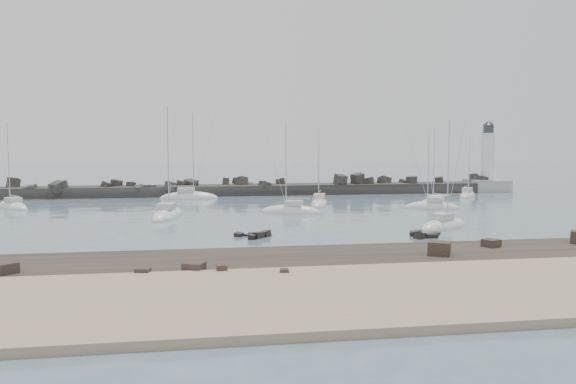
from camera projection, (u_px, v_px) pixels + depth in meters
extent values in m
plane|color=slate|center=(276.00, 224.00, 65.57)|extent=(400.00, 400.00, 0.00)
cube|color=tan|center=(348.00, 299.00, 34.09)|extent=(140.00, 14.00, 1.00)
cube|color=#2A231D|center=(314.00, 264.00, 43.93)|extent=(140.00, 12.00, 0.70)
cube|color=#2A231D|center=(143.00, 271.00, 39.03)|extent=(1.13, 0.99, 0.42)
cube|color=#2A231D|center=(5.00, 268.00, 39.30)|extent=(2.01, 2.03, 0.75)
cube|color=#2A231D|center=(284.00, 271.00, 38.99)|extent=(0.70, 0.72, 0.37)
cube|color=#2A231D|center=(222.00, 268.00, 39.64)|extent=(0.75, 0.83, 0.52)
cube|color=#2A231D|center=(194.00, 267.00, 40.02)|extent=(1.79, 1.65, 0.58)
cube|color=#2A231D|center=(439.00, 248.00, 45.69)|extent=(2.22, 2.10, 1.08)
cube|color=#2A231D|center=(491.00, 243.00, 49.29)|extent=(1.68, 1.69, 0.65)
cube|color=black|center=(239.00, 235.00, 56.78)|extent=(1.12, 1.15, 0.68)
cube|color=black|center=(257.00, 237.00, 55.79)|extent=(1.71, 1.78, 1.04)
cube|color=black|center=(249.00, 237.00, 57.11)|extent=(1.05, 0.99, 0.59)
cube|color=black|center=(256.00, 238.00, 56.23)|extent=(1.21, 1.08, 1.21)
cube|color=black|center=(265.00, 234.00, 56.84)|extent=(1.45, 1.34, 0.97)
cube|color=black|center=(252.00, 237.00, 55.04)|extent=(0.91, 0.96, 0.71)
cube|color=black|center=(436.00, 235.00, 58.25)|extent=(1.17, 1.19, 0.56)
cube|color=black|center=(416.00, 235.00, 57.16)|extent=(1.68, 1.54, 1.25)
cube|color=black|center=(420.00, 236.00, 55.39)|extent=(1.15, 1.14, 0.90)
cube|color=black|center=(419.00, 239.00, 55.64)|extent=(1.20, 1.26, 0.90)
cube|color=black|center=(431.00, 238.00, 56.10)|extent=(1.25, 1.15, 0.97)
cube|color=#282624|center=(207.00, 194.00, 101.77)|extent=(115.00, 6.00, 3.20)
cube|color=#282624|center=(131.00, 184.00, 100.02)|extent=(1.79, 1.81, 1.08)
cube|color=#282624|center=(238.00, 182.00, 104.61)|extent=(2.34, 2.04, 1.67)
cube|color=#282624|center=(171.00, 186.00, 98.26)|extent=(2.44, 2.60, 2.01)
cube|color=#282624|center=(358.00, 179.00, 105.53)|extent=(2.76, 2.81, 2.47)
cube|color=#282624|center=(357.00, 179.00, 108.55)|extent=(2.76, 2.49, 2.58)
cube|color=#282624|center=(226.00, 182.00, 103.96)|extent=(1.37, 1.74, 1.64)
cube|color=#282624|center=(191.00, 185.00, 100.64)|extent=(2.79, 2.99, 2.27)
cube|color=#282624|center=(146.00, 188.00, 97.86)|extent=(1.29, 1.24, 1.01)
cube|color=#282624|center=(265.00, 186.00, 101.34)|extent=(2.63, 2.58, 1.81)
cube|color=#282624|center=(404.00, 182.00, 108.74)|extent=(1.87, 2.20, 1.55)
cube|color=#282624|center=(383.00, 182.00, 106.95)|extent=(2.30, 2.34, 1.47)
cube|color=#282624|center=(367.00, 182.00, 106.12)|extent=(3.23, 2.98, 2.23)
cube|color=#282624|center=(242.00, 183.00, 103.02)|extent=(2.46, 2.94, 2.60)
cube|color=#282624|center=(62.00, 186.00, 96.01)|extent=(2.18, 2.35, 2.07)
cube|color=#282624|center=(482.00, 180.00, 109.34)|extent=(3.02, 2.90, 2.01)
cube|color=#282624|center=(412.00, 180.00, 106.92)|extent=(2.01, 2.04, 1.59)
cube|color=#282624|center=(439.00, 181.00, 108.83)|extent=(2.10, 1.92, 1.72)
cube|color=#282624|center=(250.00, 185.00, 104.11)|extent=(1.20, 1.42, 1.17)
cube|color=#282624|center=(153.00, 187.00, 98.65)|extent=(1.48, 1.77, 0.85)
cube|color=#282624|center=(191.00, 184.00, 103.39)|extent=(2.04, 2.17, 2.10)
cube|color=#282624|center=(184.00, 185.00, 100.78)|extent=(2.97, 2.81, 1.99)
cube|color=#282624|center=(31.00, 189.00, 95.11)|extent=(1.95, 2.33, 1.76)
cube|color=#282624|center=(384.00, 182.00, 107.50)|extent=(2.70, 2.75, 2.58)
cube|color=#282624|center=(340.00, 180.00, 103.88)|extent=(2.40, 2.70, 2.39)
cube|color=#282624|center=(13.00, 184.00, 97.54)|extent=(2.36, 2.37, 2.69)
cube|color=#282624|center=(116.00, 184.00, 100.52)|extent=(2.22, 2.03, 1.83)
cube|color=#282624|center=(57.00, 187.00, 95.16)|extent=(2.91, 3.10, 2.25)
cube|color=#282624|center=(106.00, 187.00, 98.35)|extent=(2.35, 2.04, 2.11)
cube|color=#282624|center=(281.00, 183.00, 105.44)|extent=(2.21, 1.99, 1.99)
cube|color=#282624|center=(139.00, 188.00, 97.62)|extent=(1.91, 2.14, 1.52)
cube|color=#282624|center=(474.00, 179.00, 109.90)|extent=(2.36, 2.65, 2.20)
cube|color=#282624|center=(482.00, 182.00, 109.81)|extent=(1.51, 1.39, 1.23)
cube|color=#282624|center=(488.00, 180.00, 111.18)|extent=(1.55, 1.40, 1.12)
cube|color=#9D9D98|center=(487.00, 187.00, 110.23)|extent=(7.00, 7.00, 3.00)
cylinder|color=white|center=(488.00, 157.00, 109.71)|extent=(2.50, 2.50, 9.00)
cylinder|color=white|center=(488.00, 134.00, 109.32)|extent=(3.20, 3.20, 0.25)
cylinder|color=#31353B|center=(488.00, 129.00, 109.24)|extent=(2.00, 2.00, 1.60)
cone|color=#31353B|center=(489.00, 123.00, 109.13)|extent=(2.20, 2.20, 1.00)
ellipsoid|color=white|center=(12.00, 208.00, 81.62)|extent=(7.27, 8.28, 2.08)
cube|color=silver|center=(13.00, 200.00, 81.22)|extent=(2.80, 2.91, 0.64)
cylinder|color=silver|center=(9.00, 162.00, 81.50)|extent=(0.11, 0.11, 11.41)
cylinder|color=silver|center=(15.00, 196.00, 80.77)|extent=(2.15, 2.72, 0.09)
ellipsoid|color=white|center=(168.00, 217.00, 71.59)|extent=(5.11, 10.02, 2.42)
cube|color=silver|center=(166.00, 206.00, 70.99)|extent=(2.50, 3.06, 0.77)
cylinder|color=silver|center=(168.00, 158.00, 71.70)|extent=(0.13, 0.13, 12.95)
cylinder|color=silver|center=(165.00, 201.00, 70.26)|extent=(0.99, 3.76, 0.11)
ellipsoid|color=white|center=(189.00, 198.00, 95.34)|extent=(10.07, 3.81, 2.44)
cube|color=silver|center=(186.00, 190.00, 95.18)|extent=(2.91, 2.20, 0.76)
cylinder|color=silver|center=(193.00, 153.00, 94.73)|extent=(0.13, 0.13, 13.31)
cylinder|color=silver|center=(182.00, 186.00, 95.06)|extent=(3.94, 0.41, 0.11)
ellipsoid|color=white|center=(291.00, 213.00, 75.90)|extent=(8.63, 5.44, 2.19)
cube|color=silver|center=(294.00, 203.00, 75.70)|extent=(2.77, 2.40, 0.72)
cylinder|color=silver|center=(286.00, 164.00, 75.48)|extent=(0.12, 0.12, 11.16)
cylinder|color=silver|center=(298.00, 198.00, 75.52)|extent=(3.11, 1.32, 0.10)
ellipsoid|color=white|center=(319.00, 205.00, 85.05)|extent=(4.78, 8.19, 2.19)
cube|color=silver|center=(319.00, 196.00, 85.32)|extent=(2.19, 2.58, 0.76)
cylinder|color=silver|center=(319.00, 164.00, 83.89)|extent=(0.13, 0.13, 10.56)
cylinder|color=silver|center=(320.00, 191.00, 85.80)|extent=(1.09, 3.00, 0.11)
ellipsoid|color=white|center=(444.00, 227.00, 62.54)|extent=(8.22, 6.74, 2.16)
cube|color=silver|center=(442.00, 216.00, 62.14)|extent=(2.83, 2.67, 0.71)
cylinder|color=silver|center=(448.00, 169.00, 62.42)|extent=(0.12, 0.12, 11.10)
cylinder|color=silver|center=(439.00, 211.00, 61.69)|extent=(2.77, 1.94, 0.10)
ellipsoid|color=white|center=(432.00, 208.00, 80.94)|extent=(8.21, 4.95, 2.11)
cube|color=silver|center=(435.00, 200.00, 80.76)|extent=(2.60, 2.23, 0.71)
cylinder|color=silver|center=(428.00, 165.00, 80.52)|extent=(0.12, 0.12, 10.60)
cylinder|color=silver|center=(439.00, 195.00, 80.60)|extent=(2.99, 1.16, 0.10)
ellipsoid|color=white|center=(435.00, 206.00, 83.94)|extent=(2.82, 8.06, 2.09)
cube|color=silver|center=(436.00, 198.00, 83.44)|extent=(1.70, 2.30, 0.69)
cylinder|color=silver|center=(434.00, 164.00, 84.01)|extent=(0.12, 0.12, 10.75)
cylinder|color=silver|center=(438.00, 194.00, 82.84)|extent=(0.24, 3.19, 0.10)
ellipsoid|color=white|center=(467.00, 196.00, 98.78)|extent=(6.24, 6.99, 2.05)
cube|color=silver|center=(467.00, 190.00, 98.36)|extent=(2.39, 2.47, 0.72)
cylinder|color=silver|center=(469.00, 164.00, 98.78)|extent=(0.12, 0.12, 9.70)
cylinder|color=silver|center=(467.00, 186.00, 97.87)|extent=(1.88, 2.30, 0.10)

